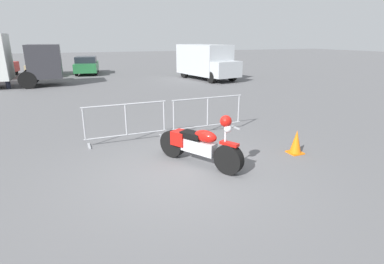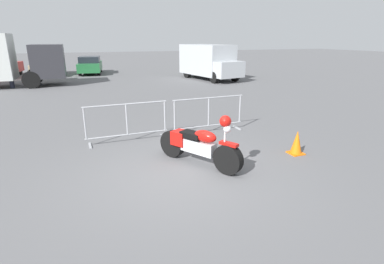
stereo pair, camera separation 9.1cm
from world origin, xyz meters
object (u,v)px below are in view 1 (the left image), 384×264
(traffic_cone, at_px, (296,142))
(crowd_barrier_far, at_px, (208,114))
(pedestrian, at_px, (6,72))
(delivery_van, at_px, (206,61))
(parked_car_green, at_px, (87,65))
(crowd_barrier_near, at_px, (126,122))
(parked_car_tan, at_px, (44,66))
(motorcycle, at_px, (199,144))

(traffic_cone, bearing_deg, crowd_barrier_far, 117.84)
(pedestrian, xyz_separation_m, traffic_cone, (8.29, -14.12, -0.63))
(delivery_van, xyz_separation_m, traffic_cone, (-3.77, -13.68, -0.95))
(crowd_barrier_far, relative_size, parked_car_green, 0.54)
(parked_car_green, bearing_deg, pedestrian, 149.93)
(crowd_barrier_near, height_order, traffic_cone, crowd_barrier_near)
(delivery_van, relative_size, parked_car_green, 1.26)
(parked_car_green, bearing_deg, crowd_barrier_far, -164.53)
(delivery_van, distance_m, parked_car_green, 9.83)
(parked_car_green, height_order, pedestrian, pedestrian)
(parked_car_green, relative_size, pedestrian, 2.48)
(crowd_barrier_near, distance_m, crowd_barrier_far, 2.43)
(delivery_van, distance_m, parked_car_tan, 12.32)
(crowd_barrier_far, relative_size, pedestrian, 1.33)
(motorcycle, xyz_separation_m, crowd_barrier_far, (1.22, 2.16, 0.08))
(parked_car_green, height_order, traffic_cone, parked_car_green)
(pedestrian, bearing_deg, traffic_cone, -121.40)
(motorcycle, distance_m, crowd_barrier_far, 2.48)
(crowd_barrier_near, bearing_deg, traffic_cone, -33.16)
(crowd_barrier_far, relative_size, parked_car_tan, 0.52)
(crowd_barrier_near, height_order, crowd_barrier_far, same)
(crowd_barrier_near, xyz_separation_m, parked_car_tan, (-3.04, 17.64, 0.16))
(crowd_barrier_near, bearing_deg, delivery_van, 56.40)
(crowd_barrier_far, relative_size, traffic_cone, 3.82)
(delivery_van, xyz_separation_m, parked_car_tan, (-10.52, 6.39, -0.53))
(pedestrian, relative_size, traffic_cone, 2.86)
(crowd_barrier_near, xyz_separation_m, pedestrian, (-4.58, 11.69, 0.37))
(motorcycle, xyz_separation_m, crowd_barrier_near, (-1.22, 2.16, 0.08))
(motorcycle, bearing_deg, delivery_van, 125.05)
(motorcycle, relative_size, traffic_cone, 3.40)
(crowd_barrier_far, bearing_deg, pedestrian, 120.96)
(motorcycle, relative_size, parked_car_green, 0.48)
(crowd_barrier_far, height_order, pedestrian, pedestrian)
(crowd_barrier_far, xyz_separation_m, traffic_cone, (1.28, -2.42, -0.27))
(parked_car_tan, xyz_separation_m, parked_car_green, (3.08, 0.00, -0.02))
(traffic_cone, bearing_deg, parked_car_green, 100.38)
(motorcycle, height_order, pedestrian, pedestrian)
(parked_car_tan, height_order, pedestrian, pedestrian)
(motorcycle, bearing_deg, crowd_barrier_near, 179.44)
(motorcycle, xyz_separation_m, parked_car_tan, (-4.26, 19.80, 0.24))
(motorcycle, relative_size, crowd_barrier_far, 0.89)
(crowd_barrier_near, xyz_separation_m, traffic_cone, (3.71, -2.42, -0.27))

